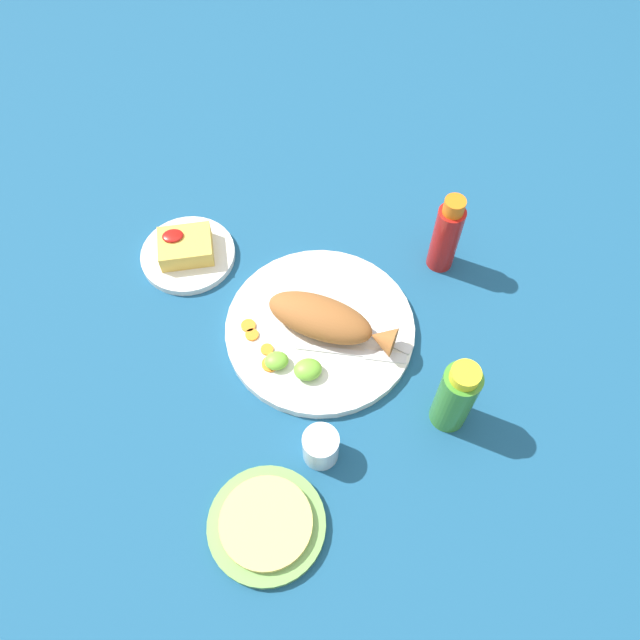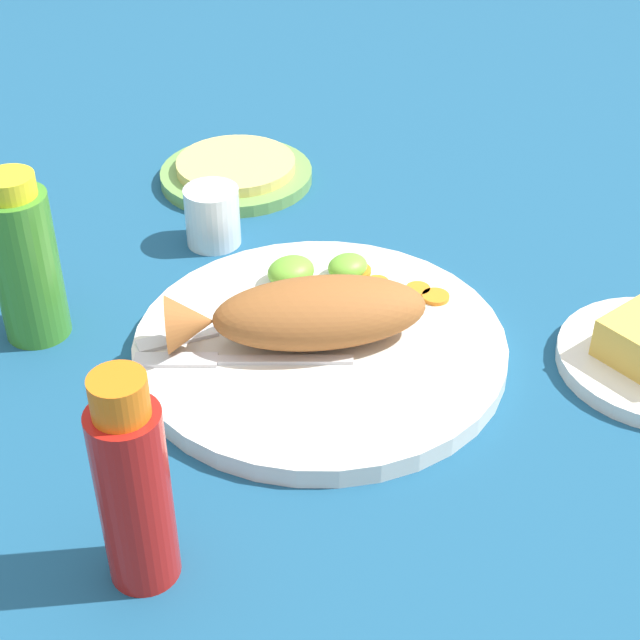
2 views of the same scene
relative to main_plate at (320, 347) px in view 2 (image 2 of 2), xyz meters
The scene contains 16 objects.
ground_plane 0.01m from the main_plate, ahead, with size 4.00×4.00×0.00m, color navy.
main_plate is the anchor object (origin of this frame).
fried_fish 0.04m from the main_plate, 149.19° to the left, with size 0.22×0.17×0.06m.
fork_near 0.08m from the main_plate, 163.79° to the left, with size 0.15×0.13×0.00m.
fork_far 0.09m from the main_plate, 131.00° to the left, with size 0.18×0.07×0.00m.
carrot_slice_near 0.12m from the main_plate, ahead, with size 0.03×0.03×0.00m, color orange.
carrot_slice_mid 0.12m from the main_plate, ahead, with size 0.02×0.02×0.00m, color orange.
carrot_slice_far 0.10m from the main_plate, 18.64° to the left, with size 0.02×0.02×0.00m, color orange.
carrot_slice_extra 0.11m from the main_plate, 32.92° to the left, with size 0.03×0.03×0.00m, color orange.
lime_wedge_main 0.10m from the main_plate, 36.33° to the left, with size 0.04×0.03×0.02m, color #6BB233.
lime_wedge_side 0.09m from the main_plate, 68.48° to the left, with size 0.05×0.04×0.03m, color #6BB233.
hot_sauce_bottle_red 0.28m from the main_plate, 155.30° to the right, with size 0.05×0.05×0.17m.
hot_sauce_bottle_green 0.27m from the main_plate, 133.40° to the left, with size 0.06×0.06×0.16m.
salt_cup 0.22m from the main_plate, 81.17° to the left, with size 0.06×0.06×0.06m.
tortilla_plate 0.34m from the main_plate, 67.62° to the left, with size 0.17×0.17×0.01m, color #6B9E4C.
tortilla_stack 0.34m from the main_plate, 67.62° to the left, with size 0.14×0.14×0.01m, color #E0C666.
Camera 2 is at (-0.43, -0.53, 0.53)m, focal length 55.00 mm.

